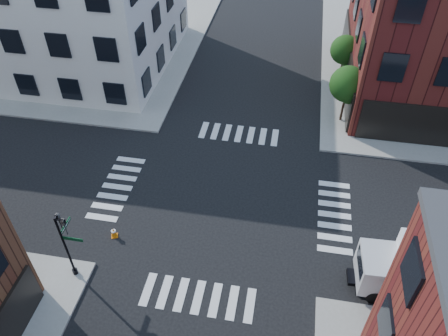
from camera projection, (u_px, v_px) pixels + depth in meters
ground at (222, 200)px, 27.66m from camera, size 120.00×120.00×0.00m
sidewalk_nw at (61, 31)px, 45.65m from camera, size 30.00×30.00×0.15m
tree_near at (348, 86)px, 31.82m from camera, size 2.69×2.69×4.49m
tree_far at (345, 51)px, 36.39m from camera, size 2.43×2.43×4.07m
signal_pole at (66, 240)px, 21.75m from camera, size 1.29×1.24×4.60m
box_truck at (439, 271)px, 21.62m from camera, size 7.69×2.60×3.44m
traffic_cone at (114, 232)px, 25.32m from camera, size 0.49×0.49×0.70m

